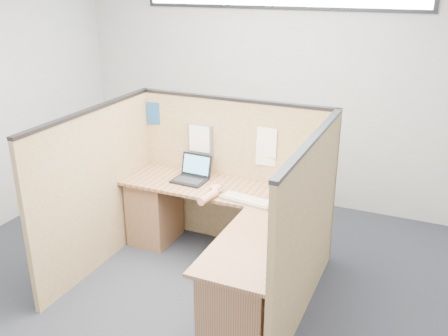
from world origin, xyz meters
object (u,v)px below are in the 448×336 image
at_px(laptop, 192,174).
at_px(keyboard, 247,200).
at_px(mouse, 216,190).
at_px(l_desk, 221,241).

relative_size(laptop, keyboard, 0.66).
bearing_deg(keyboard, mouse, 174.96).
bearing_deg(laptop, keyboard, -18.91).
relative_size(l_desk, mouse, 18.10).
relative_size(keyboard, mouse, 4.68).
bearing_deg(mouse, l_desk, -57.32).
bearing_deg(mouse, keyboard, -13.28).
height_order(l_desk, keyboard, keyboard).
relative_size(l_desk, laptop, 5.87).
height_order(laptop, mouse, laptop).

